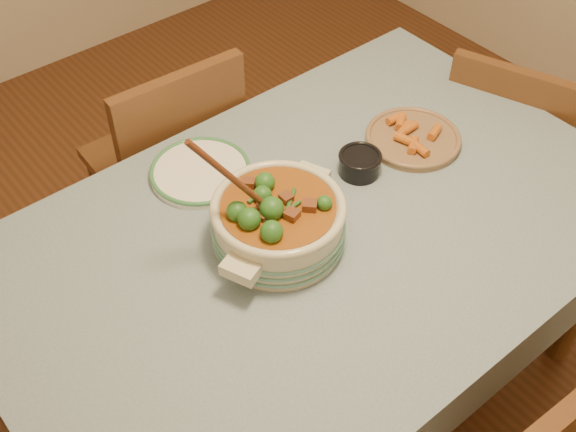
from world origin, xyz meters
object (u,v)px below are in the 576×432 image
object	(u,v)px
condiment_bowl	(360,162)
chair_far	(173,161)
dining_table	(318,252)
stew_casserole	(278,219)
fried_plate	(413,137)
white_plate	(200,171)
chair_right	(504,146)

from	to	relation	value
condiment_bowl	chair_far	bearing A→B (deg)	111.80
condiment_bowl	chair_far	distance (m)	0.71
dining_table	stew_casserole	distance (m)	0.21
dining_table	condiment_bowl	size ratio (longest dim) A/B	12.52
fried_plate	chair_far	bearing A→B (deg)	126.22
chair_far	white_plate	bearing A→B (deg)	77.00
white_plate	condiment_bowl	size ratio (longest dim) A/B	2.51
white_plate	condiment_bowl	distance (m)	0.43
dining_table	chair_far	bearing A→B (deg)	91.58
dining_table	fried_plate	xyz separation A→B (m)	(0.43, 0.09, 0.11)
white_plate	chair_right	bearing A→B (deg)	-14.97
dining_table	white_plate	xyz separation A→B (m)	(-0.12, 0.35, 0.10)
condiment_bowl	white_plate	bearing A→B (deg)	142.25
dining_table	white_plate	world-z (taller)	white_plate
chair_far	dining_table	bearing A→B (deg)	94.62
chair_far	stew_casserole	bearing A→B (deg)	85.39
chair_far	condiment_bowl	bearing A→B (deg)	114.84
condiment_bowl	dining_table	bearing A→B (deg)	-157.92
chair_right	dining_table	bearing A→B (deg)	74.66
condiment_bowl	fried_plate	xyz separation A→B (m)	(0.20, -0.00, -0.02)
dining_table	chair_far	xyz separation A→B (m)	(-0.02, 0.70, -0.15)
dining_table	chair_right	xyz separation A→B (m)	(0.92, 0.08, -0.18)
stew_casserole	condiment_bowl	bearing A→B (deg)	10.60
condiment_bowl	chair_right	bearing A→B (deg)	-1.08
stew_casserole	white_plate	bearing A→B (deg)	91.52
stew_casserole	dining_table	bearing A→B (deg)	-14.58
dining_table	white_plate	size ratio (longest dim) A/B	4.99
fried_plate	chair_far	distance (m)	0.80
fried_plate	chair_right	size ratio (longest dim) A/B	0.39
fried_plate	chair_right	bearing A→B (deg)	-0.96
condiment_bowl	chair_right	xyz separation A→B (m)	(0.69, -0.01, -0.31)
chair_far	chair_right	size ratio (longest dim) A/B	1.07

